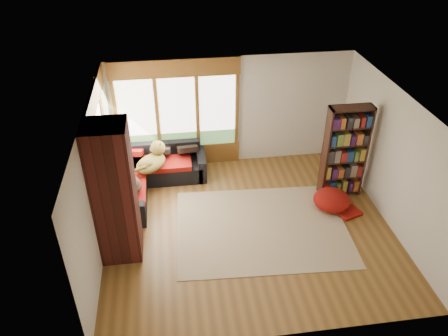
{
  "coord_description": "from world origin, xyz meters",
  "views": [
    {
      "loc": [
        -1.38,
        -6.44,
        5.66
      ],
      "look_at": [
        -0.39,
        0.72,
        0.95
      ],
      "focal_mm": 35.0,
      "sensor_mm": 36.0,
      "label": 1
    }
  ],
  "objects_px": {
    "brick_chimney": "(114,194)",
    "bookshelf": "(345,152)",
    "pouf": "(332,200)",
    "dog_brindle": "(126,176)",
    "area_rug": "(262,227)",
    "dog_tan": "(152,156)",
    "sectional_sofa": "(148,174)"
  },
  "relations": [
    {
      "from": "bookshelf",
      "to": "dog_tan",
      "type": "distance_m",
      "value": 4.05
    },
    {
      "from": "pouf",
      "to": "dog_brindle",
      "type": "bearing_deg",
      "value": 171.29
    },
    {
      "from": "brick_chimney",
      "to": "sectional_sofa",
      "type": "xyz_separation_m",
      "value": [
        0.45,
        2.05,
        -1.0
      ]
    },
    {
      "from": "area_rug",
      "to": "pouf",
      "type": "relative_size",
      "value": 4.43
    },
    {
      "from": "bookshelf",
      "to": "dog_brindle",
      "type": "distance_m",
      "value": 4.49
    },
    {
      "from": "brick_chimney",
      "to": "dog_brindle",
      "type": "bearing_deg",
      "value": 87.54
    },
    {
      "from": "area_rug",
      "to": "bookshelf",
      "type": "relative_size",
      "value": 1.61
    },
    {
      "from": "bookshelf",
      "to": "dog_tan",
      "type": "bearing_deg",
      "value": 168.32
    },
    {
      "from": "bookshelf",
      "to": "pouf",
      "type": "distance_m",
      "value": 1.01
    },
    {
      "from": "sectional_sofa",
      "to": "bookshelf",
      "type": "height_order",
      "value": "bookshelf"
    },
    {
      "from": "sectional_sofa",
      "to": "dog_brindle",
      "type": "height_order",
      "value": "dog_brindle"
    },
    {
      "from": "brick_chimney",
      "to": "area_rug",
      "type": "distance_m",
      "value": 2.96
    },
    {
      "from": "sectional_sofa",
      "to": "dog_brindle",
      "type": "distance_m",
      "value": 0.93
    },
    {
      "from": "sectional_sofa",
      "to": "pouf",
      "type": "height_order",
      "value": "sectional_sofa"
    },
    {
      "from": "sectional_sofa",
      "to": "area_rug",
      "type": "xyz_separation_m",
      "value": [
        2.21,
        -1.76,
        -0.3
      ]
    },
    {
      "from": "dog_tan",
      "to": "dog_brindle",
      "type": "bearing_deg",
      "value": 177.37
    },
    {
      "from": "bookshelf",
      "to": "area_rug",
      "type": "bearing_deg",
      "value": -154.43
    },
    {
      "from": "brick_chimney",
      "to": "pouf",
      "type": "relative_size",
      "value": 3.48
    },
    {
      "from": "area_rug",
      "to": "dog_tan",
      "type": "xyz_separation_m",
      "value": [
        -2.07,
        1.72,
        0.77
      ]
    },
    {
      "from": "bookshelf",
      "to": "dog_tan",
      "type": "height_order",
      "value": "bookshelf"
    },
    {
      "from": "sectional_sofa",
      "to": "dog_tan",
      "type": "xyz_separation_m",
      "value": [
        0.14,
        -0.04,
        0.47
      ]
    },
    {
      "from": "sectional_sofa",
      "to": "brick_chimney",
      "type": "bearing_deg",
      "value": -101.59
    },
    {
      "from": "bookshelf",
      "to": "pouf",
      "type": "height_order",
      "value": "bookshelf"
    },
    {
      "from": "brick_chimney",
      "to": "area_rug",
      "type": "xyz_separation_m",
      "value": [
        2.65,
        0.29,
        -1.29
      ]
    },
    {
      "from": "sectional_sofa",
      "to": "dog_brindle",
      "type": "relative_size",
      "value": 2.51
    },
    {
      "from": "brick_chimney",
      "to": "bookshelf",
      "type": "bearing_deg",
      "value": 14.72
    },
    {
      "from": "dog_brindle",
      "to": "sectional_sofa",
      "type": "bearing_deg",
      "value": -57.85
    },
    {
      "from": "brick_chimney",
      "to": "dog_brindle",
      "type": "distance_m",
      "value": 1.45
    },
    {
      "from": "sectional_sofa",
      "to": "dog_tan",
      "type": "bearing_deg",
      "value": -14.34
    },
    {
      "from": "area_rug",
      "to": "bookshelf",
      "type": "bearing_deg",
      "value": 25.57
    },
    {
      "from": "brick_chimney",
      "to": "pouf",
      "type": "height_order",
      "value": "brick_chimney"
    },
    {
      "from": "area_rug",
      "to": "sectional_sofa",
      "type": "bearing_deg",
      "value": 141.43
    }
  ]
}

